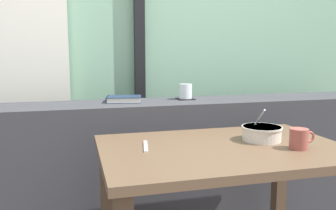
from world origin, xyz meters
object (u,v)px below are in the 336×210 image
object	(u,v)px
juice_glass	(185,92)
soup_bowl	(262,133)
ceramic_mug	(299,139)
fork_utensil	(146,146)
breakfast_table	(223,172)
coaster_square	(185,99)
closed_book	(124,99)

from	to	relation	value
juice_glass	soup_bowl	size ratio (longest dim) A/B	0.49
juice_glass	ceramic_mug	bearing A→B (deg)	-73.90
juice_glass	fork_utensil	xyz separation A→B (m)	(-0.37, -0.62, -0.15)
fork_utensil	ceramic_mug	distance (m)	0.64
ceramic_mug	breakfast_table	bearing A→B (deg)	157.71
juice_glass	ceramic_mug	size ratio (longest dim) A/B	0.79
ceramic_mug	soup_bowl	bearing A→B (deg)	115.50
coaster_square	closed_book	bearing A→B (deg)	-178.14
breakfast_table	coaster_square	bearing A→B (deg)	85.81
coaster_square	fork_utensil	distance (m)	0.73
closed_book	soup_bowl	size ratio (longest dim) A/B	1.23
juice_glass	closed_book	distance (m)	0.38
coaster_square	ceramic_mug	world-z (taller)	coaster_square
coaster_square	closed_book	size ratio (longest dim) A/B	0.45
closed_book	fork_utensil	distance (m)	0.62
closed_book	juice_glass	bearing A→B (deg)	1.86
breakfast_table	fork_utensil	xyz separation A→B (m)	(-0.32, 0.07, 0.12)
coaster_square	closed_book	world-z (taller)	closed_book
juice_glass	soup_bowl	distance (m)	0.68
soup_bowl	fork_utensil	size ratio (longest dim) A/B	1.06
soup_bowl	ceramic_mug	bearing A→B (deg)	-64.50
breakfast_table	juice_glass	xyz separation A→B (m)	(0.05, 0.69, 0.27)
coaster_square	soup_bowl	bearing A→B (deg)	-76.47
coaster_square	juice_glass	bearing A→B (deg)	-90.00
juice_glass	fork_utensil	size ratio (longest dim) A/B	0.52
soup_bowl	ceramic_mug	xyz separation A→B (m)	(0.08, -0.16, 0.01)
soup_bowl	juice_glass	bearing A→B (deg)	103.53
coaster_square	ceramic_mug	distance (m)	0.85
closed_book	soup_bowl	world-z (taller)	soup_bowl
breakfast_table	juice_glass	distance (m)	0.75
soup_bowl	fork_utensil	xyz separation A→B (m)	(-0.53, 0.03, -0.03)
breakfast_table	soup_bowl	world-z (taller)	soup_bowl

